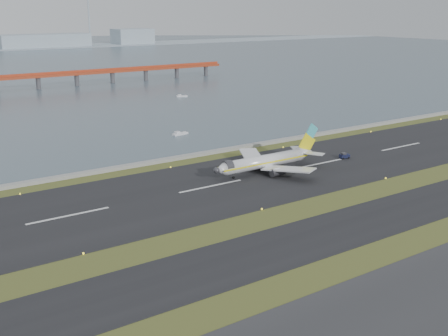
# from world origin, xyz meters

# --- Properties ---
(ground) EXTENTS (1000.00, 1000.00, 0.00)m
(ground) POSITION_xyz_m (0.00, 0.00, 0.00)
(ground) COLOR #364A1A
(ground) RESTS_ON ground
(taxiway_strip) EXTENTS (1000.00, 18.00, 0.10)m
(taxiway_strip) POSITION_xyz_m (0.00, -12.00, 0.05)
(taxiway_strip) COLOR black
(taxiway_strip) RESTS_ON ground
(runway_strip) EXTENTS (1000.00, 45.00, 0.10)m
(runway_strip) POSITION_xyz_m (0.00, 30.00, 0.05)
(runway_strip) COLOR black
(runway_strip) RESTS_ON ground
(seawall) EXTENTS (1000.00, 2.50, 1.00)m
(seawall) POSITION_xyz_m (0.00, 60.00, 0.50)
(seawall) COLOR gray
(seawall) RESTS_ON ground
(red_pier) EXTENTS (260.00, 5.00, 10.20)m
(red_pier) POSITION_xyz_m (20.00, 250.00, 7.28)
(red_pier) COLOR #A83A1C
(red_pier) RESTS_ON ground
(airliner) EXTENTS (38.52, 32.89, 12.80)m
(airliner) POSITION_xyz_m (21.67, 32.24, 3.46)
(airliner) COLOR white
(airliner) RESTS_ON ground
(pushback_tug) EXTENTS (3.40, 2.38, 1.99)m
(pushback_tug) POSITION_xyz_m (51.79, 30.10, 0.96)
(pushback_tug) COLOR #121633
(pushback_tug) RESTS_ON ground
(workboat_near) EXTENTS (6.86, 3.15, 1.60)m
(workboat_near) POSITION_xyz_m (25.56, 90.90, 0.51)
(workboat_near) COLOR white
(workboat_near) RESTS_ON ground
(workboat_far) EXTENTS (6.35, 3.61, 1.47)m
(workboat_far) POSITION_xyz_m (74.84, 173.49, 0.47)
(workboat_far) COLOR white
(workboat_far) RESTS_ON ground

